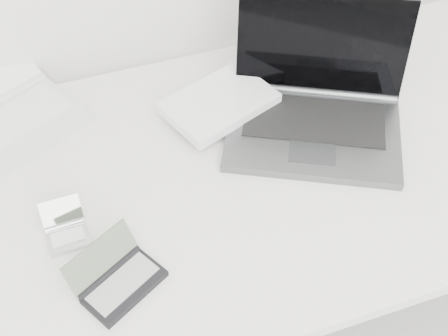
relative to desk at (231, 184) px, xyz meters
name	(u,v)px	position (x,y,z in m)	size (l,w,h in m)	color
desk	(231,184)	(0.00, 0.00, 0.00)	(1.60, 0.80, 0.73)	white
laptop_large	(292,107)	(0.18, 0.10, 0.09)	(0.57, 0.46, 0.26)	#595C5E
netbook_open_white	(5,113)	(-0.44, 0.31, 0.07)	(0.41, 0.45, 0.08)	silver
pda_silver	(66,231)	(-0.36, -0.05, 0.06)	(0.08, 0.10, 0.06)	silver
palmtop_charcoal	(118,279)	(-0.29, -0.20, 0.06)	(0.19, 0.17, 0.08)	black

